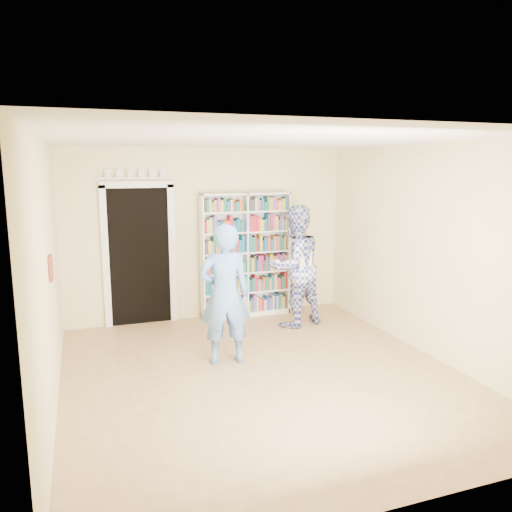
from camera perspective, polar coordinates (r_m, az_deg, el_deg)
The scene contains 11 objects.
floor at distance 6.03m, azimuth 0.78°, elevation -13.42°, with size 5.00×5.00×0.00m, color #946A47.
ceiling at distance 5.53m, azimuth 0.84°, elevation 13.14°, with size 5.00×5.00×0.00m, color white.
wall_back at distance 7.99m, azimuth -5.41°, elevation 2.50°, with size 4.50×4.50×0.00m, color beige.
wall_left at distance 5.30m, azimuth -22.67°, elevation -2.21°, with size 5.00×5.00×0.00m, color beige.
wall_right at distance 6.73m, azimuth 19.09°, elevation 0.52°, with size 5.00×5.00×0.00m, color beige.
bookshelf at distance 8.05m, azimuth -1.20°, elevation 0.16°, with size 1.46×0.27×2.00m.
doorway at distance 7.80m, azimuth -13.20°, elevation 0.82°, with size 1.10×0.08×2.43m.
wall_art at distance 5.49m, azimuth -22.40°, elevation -1.26°, with size 0.03×0.25×0.25m, color maroon.
man_blue at distance 6.14m, azimuth -3.60°, elevation -4.39°, with size 0.64×0.42×1.74m, color #5B84CA.
man_plaid at distance 7.58m, azimuth 4.46°, elevation -1.17°, with size 0.90×0.70×1.85m, color #323D9B.
paper_sheet at distance 7.37m, azimuth 5.70°, elevation -0.64°, with size 0.22×0.01×0.31m, color white.
Camera 1 is at (-1.91, -5.18, 2.42)m, focal length 35.00 mm.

